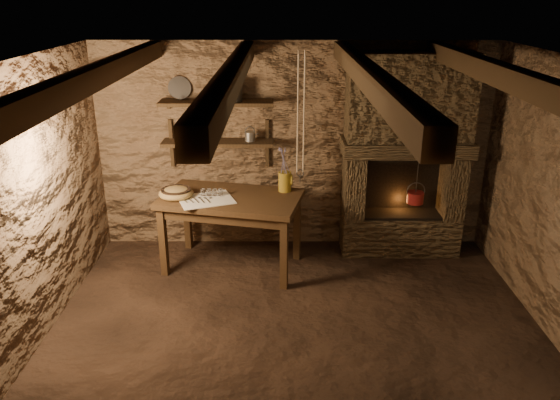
{
  "coord_description": "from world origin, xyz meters",
  "views": [
    {
      "loc": [
        -0.14,
        -4.11,
        2.89
      ],
      "look_at": [
        -0.15,
        0.9,
        0.97
      ],
      "focal_mm": 35.0,
      "sensor_mm": 36.0,
      "label": 1
    }
  ],
  "objects_px": {
    "wooden_bowl": "(176,193)",
    "stoneware_jug": "(285,173)",
    "red_pot": "(415,197)",
    "work_table": "(232,229)",
    "iron_stockpot": "(232,93)"
  },
  "relations": [
    {
      "from": "wooden_bowl",
      "to": "red_pot",
      "type": "relative_size",
      "value": 0.68
    },
    {
      "from": "work_table",
      "to": "stoneware_jug",
      "type": "height_order",
      "value": "stoneware_jug"
    },
    {
      "from": "wooden_bowl",
      "to": "iron_stockpot",
      "type": "relative_size",
      "value": 1.61
    },
    {
      "from": "work_table",
      "to": "iron_stockpot",
      "type": "height_order",
      "value": "iron_stockpot"
    },
    {
      "from": "iron_stockpot",
      "to": "red_pot",
      "type": "distance_m",
      "value": 2.38
    },
    {
      "from": "wooden_bowl",
      "to": "red_pot",
      "type": "distance_m",
      "value": 2.69
    },
    {
      "from": "work_table",
      "to": "red_pot",
      "type": "height_order",
      "value": "red_pot"
    },
    {
      "from": "red_pot",
      "to": "wooden_bowl",
      "type": "bearing_deg",
      "value": -171.58
    },
    {
      "from": "work_table",
      "to": "wooden_bowl",
      "type": "relative_size",
      "value": 4.4
    },
    {
      "from": "stoneware_jug",
      "to": "iron_stockpot",
      "type": "bearing_deg",
      "value": 161.98
    },
    {
      "from": "iron_stockpot",
      "to": "red_pot",
      "type": "xyz_separation_m",
      "value": [
        2.07,
        -0.12,
        -1.16
      ]
    },
    {
      "from": "stoneware_jug",
      "to": "wooden_bowl",
      "type": "xyz_separation_m",
      "value": [
        -1.16,
        -0.19,
        -0.17
      ]
    },
    {
      "from": "red_pot",
      "to": "work_table",
      "type": "bearing_deg",
      "value": -169.97
    },
    {
      "from": "work_table",
      "to": "wooden_bowl",
      "type": "height_order",
      "value": "wooden_bowl"
    },
    {
      "from": "wooden_bowl",
      "to": "stoneware_jug",
      "type": "bearing_deg",
      "value": 9.45
    }
  ]
}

